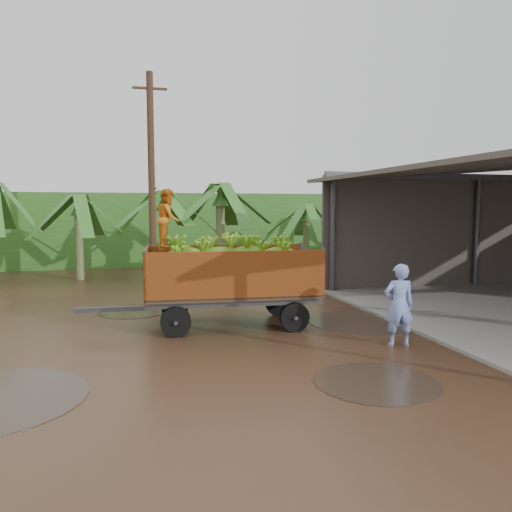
% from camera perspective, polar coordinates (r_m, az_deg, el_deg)
% --- Properties ---
extents(ground, '(100.00, 100.00, 0.00)m').
position_cam_1_polar(ground, '(10.54, -6.22, -10.53)').
color(ground, black).
rests_on(ground, ground).
extents(hedge_north, '(22.00, 3.00, 3.60)m').
position_cam_1_polar(hedge_north, '(26.06, -15.64, 2.95)').
color(hedge_north, '#2D661E').
rests_on(hedge_north, ground).
extents(banana_trailer, '(5.86, 2.33, 3.36)m').
position_cam_1_polar(banana_trailer, '(12.28, -3.00, -2.15)').
color(banana_trailer, '#A34B17').
rests_on(banana_trailer, ground).
extents(man_blue, '(0.70, 0.51, 1.75)m').
position_cam_1_polar(man_blue, '(10.96, 16.03, -5.39)').
color(man_blue, '#7E99E5').
rests_on(man_blue, ground).
extents(utility_pole, '(1.20, 0.24, 7.63)m').
position_cam_1_polar(utility_pole, '(18.32, -11.84, 8.47)').
color(utility_pole, '#47301E').
rests_on(utility_pole, ground).
extents(banana_plants, '(24.48, 20.55, 4.12)m').
position_cam_1_polar(banana_plants, '(17.31, -26.08, 1.42)').
color(banana_plants, '#2D661E').
rests_on(banana_plants, ground).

